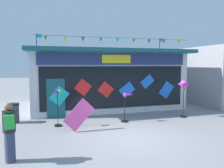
% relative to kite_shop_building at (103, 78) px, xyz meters
% --- Properties ---
extents(ground_plane, '(80.00, 80.00, 0.00)m').
position_rel_kite_shop_building_xyz_m(ground_plane, '(-0.57, -6.81, -1.80)').
color(ground_plane, gray).
extents(kite_shop_building, '(9.27, 6.68, 4.58)m').
position_rel_kite_shop_building_xyz_m(kite_shop_building, '(0.00, 0.00, 0.00)').
color(kite_shop_building, silver).
rests_on(kite_shop_building, ground_plane).
extents(wind_spinner_far_left, '(0.35, 0.33, 1.72)m').
position_rel_kite_shop_building_xyz_m(wind_spinner_far_left, '(-3.17, -4.53, -0.74)').
color(wind_spinner_far_left, black).
rests_on(wind_spinner_far_left, ground_plane).
extents(wind_spinner_left, '(0.62, 0.32, 1.40)m').
position_rel_kite_shop_building_xyz_m(wind_spinner_left, '(0.05, -4.64, -0.84)').
color(wind_spinner_left, black).
rests_on(wind_spinner_left, ground_plane).
extents(wind_spinner_center_left, '(0.40, 0.40, 1.92)m').
position_rel_kite_shop_building_xyz_m(wind_spinner_center_left, '(3.11, -4.60, -0.24)').
color(wind_spinner_center_left, black).
rests_on(wind_spinner_center_left, ground_plane).
extents(person_near_camera, '(0.35, 0.47, 1.68)m').
position_rel_kite_shop_building_xyz_m(person_near_camera, '(-4.59, -7.81, -0.91)').
color(person_near_camera, '#333D56').
rests_on(person_near_camera, ground_plane).
extents(trash_bin, '(0.52, 0.52, 0.91)m').
position_rel_kite_shop_building_xyz_m(trash_bin, '(-5.13, -3.34, -1.34)').
color(trash_bin, '#2D4238').
rests_on(trash_bin, ground_plane).
extents(display_kite_on_ground, '(1.34, 0.27, 1.34)m').
position_rel_kite_shop_building_xyz_m(display_kite_on_ground, '(-2.36, -5.43, -1.13)').
color(display_kite_on_ground, '#EA4CA3').
rests_on(display_kite_on_ground, ground_plane).
extents(neighbour_building, '(5.50, 6.65, 3.88)m').
position_rel_kite_shop_building_xyz_m(neighbour_building, '(8.76, -0.75, 0.14)').
color(neighbour_building, '#99999E').
rests_on(neighbour_building, ground_plane).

